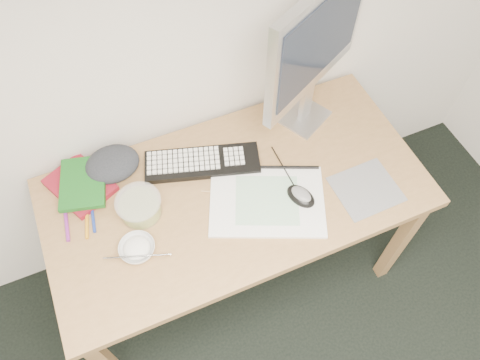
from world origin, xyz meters
The scene contains 18 objects.
desk centered at (0.27, 1.43, 0.67)m, with size 1.40×0.70×0.75m.
mousepad centered at (0.72, 1.25, 0.75)m, with size 0.23×0.21×0.00m, color slate.
sketchpad centered at (0.36, 1.34, 0.76)m, with size 0.41×0.29×0.01m, color white.
keyboard centered at (0.20, 1.59, 0.76)m, with size 0.43×0.14×0.03m, color black.
monitor centered at (0.66, 1.64, 1.13)m, with size 0.48×0.28×0.61m.
mouse centered at (0.47, 1.30, 0.78)m, with size 0.07×0.12×0.04m, color black.
rice_bowl centered at (-0.13, 1.34, 0.77)m, with size 0.12×0.12×0.04m, color silver.
chopsticks centered at (-0.13, 1.30, 0.79)m, with size 0.02×0.02×0.21m, color silver.
fruit_tub centered at (-0.07, 1.48, 0.79)m, with size 0.16×0.16×0.08m, color #E4D750.
book_red centered at (-0.25, 1.67, 0.76)m, with size 0.18×0.23×0.02m, color maroon.
book_green centered at (-0.23, 1.66, 0.78)m, with size 0.16×0.22×0.02m, color #175C1A.
cloth_lump centered at (-0.11, 1.70, 0.79)m, with size 0.17×0.14×0.07m, color #24262B.
pencil_pink centered at (0.27, 1.53, 0.75)m, with size 0.01×0.01×0.20m, color pink.
pencil_tan centered at (0.23, 1.43, 0.75)m, with size 0.01×0.01×0.18m, color tan.
pencil_black centered at (0.33, 1.52, 0.75)m, with size 0.01×0.01×0.16m, color black.
marker_blue centered at (-0.24, 1.52, 0.76)m, with size 0.01×0.01×0.12m, color #1D379F.
marker_orange centered at (-0.26, 1.51, 0.76)m, with size 0.01×0.01×0.13m, color orange.
marker_purple centered at (-0.33, 1.54, 0.76)m, with size 0.01×0.01×0.14m, color #892894.
Camera 1 is at (-0.06, 0.60, 2.22)m, focal length 35.00 mm.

